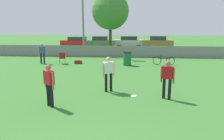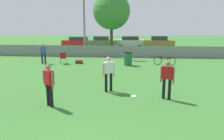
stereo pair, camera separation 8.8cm
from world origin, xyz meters
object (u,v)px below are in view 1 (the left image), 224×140
(bicycle_sideline, at_px, (164,61))
(trash_bin, at_px, (127,59))
(folding_chair_sideline, at_px, (62,57))
(parked_car_olive, at_px, (100,42))
(player_thrower_red, at_px, (49,82))
(gear_bag_sideline, at_px, (78,62))
(tree_near_pole, at_px, (110,11))
(parked_car_red, at_px, (77,42))
(parked_car_silver, at_px, (129,41))
(light_pole, at_px, (83,0))
(player_receiver_white, at_px, (109,71))
(spectator_in_blue, at_px, (42,52))
(player_defender_red, at_px, (167,77))
(parked_car_tan, at_px, (158,42))
(frisbee_disc, at_px, (134,96))

(bicycle_sideline, distance_m, trash_bin, 2.89)
(folding_chair_sideline, xyz_separation_m, parked_car_olive, (1.26, 13.84, 0.18))
(folding_chair_sideline, bearing_deg, player_thrower_red, 87.66)
(player_thrower_red, bearing_deg, gear_bag_sideline, 136.29)
(tree_near_pole, distance_m, parked_car_red, 8.93)
(tree_near_pole, distance_m, parked_car_silver, 8.37)
(light_pole, distance_m, tree_near_pole, 3.58)
(parked_car_olive, bearing_deg, folding_chair_sideline, -96.94)
(player_receiver_white, height_order, spectator_in_blue, player_receiver_white)
(player_receiver_white, xyz_separation_m, spectator_in_blue, (-6.03, 6.98, -0.02))
(player_receiver_white, xyz_separation_m, player_defender_red, (2.59, -0.86, 0.00))
(player_receiver_white, distance_m, spectator_in_blue, 9.22)
(player_thrower_red, relative_size, gear_bag_sideline, 2.98)
(parked_car_olive, bearing_deg, parked_car_tan, 1.81)
(gear_bag_sideline, bearing_deg, parked_car_red, 103.60)
(player_receiver_white, xyz_separation_m, folding_chair_sideline, (-4.42, 7.05, -0.45))
(player_thrower_red, distance_m, bicycle_sideline, 10.95)
(spectator_in_blue, height_order, parked_car_tan, spectator_in_blue)
(light_pole, relative_size, frisbee_disc, 34.90)
(bicycle_sideline, bearing_deg, parked_car_silver, 109.45)
(player_receiver_white, distance_m, parked_car_red, 21.91)
(bicycle_sideline, bearing_deg, parked_car_tan, 93.73)
(player_receiver_white, xyz_separation_m, parked_car_tan, (4.93, 21.39, -0.25))
(folding_chair_sideline, bearing_deg, player_defender_red, 114.90)
(light_pole, height_order, player_thrower_red, light_pole)
(tree_near_pole, relative_size, spectator_in_blue, 4.03)
(gear_bag_sideline, xyz_separation_m, parked_car_olive, (0.00, 13.66, 0.58))
(bicycle_sideline, height_order, trash_bin, trash_bin)
(gear_bag_sideline, bearing_deg, spectator_in_blue, -175.12)
(player_receiver_white, height_order, player_defender_red, same)
(frisbee_disc, xyz_separation_m, parked_car_silver, (-0.30, 22.62, 0.69))
(player_defender_red, height_order, parked_car_olive, player_defender_red)
(tree_near_pole, height_order, parked_car_silver, tree_near_pole)
(tree_near_pole, xyz_separation_m, parked_car_tan, (6.13, 6.55, -3.82))
(player_thrower_red, distance_m, folding_chair_sideline, 9.45)
(player_defender_red, relative_size, parked_car_tan, 0.39)
(player_receiver_white, xyz_separation_m, parked_car_olive, (-3.17, 20.89, -0.27))
(player_defender_red, distance_m, spectator_in_blue, 11.65)
(parked_car_silver, bearing_deg, player_thrower_red, -96.95)
(trash_bin, bearing_deg, folding_chair_sideline, 177.38)
(player_thrower_red, bearing_deg, parked_car_silver, 122.64)
(bicycle_sideline, height_order, gear_bag_sideline, bicycle_sideline)
(bicycle_sideline, relative_size, parked_car_silver, 0.37)
(player_defender_red, bearing_deg, folding_chair_sideline, 158.83)
(tree_near_pole, relative_size, parked_car_olive, 1.62)
(player_thrower_red, distance_m, parked_car_silver, 24.27)
(tree_near_pole, bearing_deg, gear_bag_sideline, -104.47)
(folding_chair_sideline, height_order, bicycle_sideline, folding_chair_sideline)
(trash_bin, bearing_deg, parked_car_olive, 105.77)
(player_receiver_white, bearing_deg, parked_car_red, 79.39)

